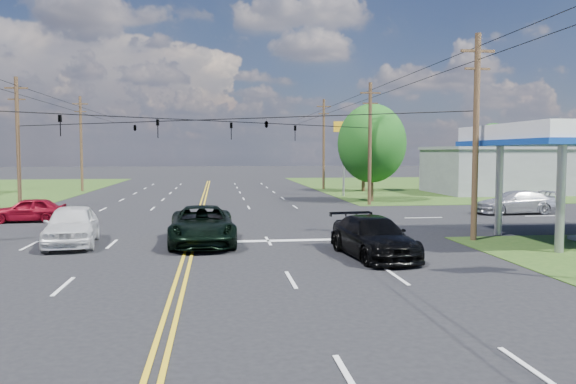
{
  "coord_description": "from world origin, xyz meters",
  "views": [
    {
      "loc": [
        1.17,
        -21.57,
        4.08
      ],
      "look_at": [
        4.68,
        6.0,
        2.13
      ],
      "focal_mm": 35.0,
      "sensor_mm": 36.0,
      "label": 1
    }
  ],
  "objects": [
    {
      "name": "ground",
      "position": [
        0.0,
        12.0,
        0.0
      ],
      "size": [
        280.0,
        280.0,
        0.0
      ],
      "primitive_type": "plane",
      "color": "black",
      "rests_on": "ground"
    },
    {
      "name": "pickup_white",
      "position": [
        -5.21,
        4.0,
        0.89
      ],
      "size": [
        2.77,
        5.47,
        1.78
      ],
      "primitive_type": "imported",
      "rotation": [
        0.0,
        0.0,
        0.13
      ],
      "color": "silver",
      "rests_on": "ground"
    },
    {
      "name": "stop_bar",
      "position": [
        5.0,
        4.0,
        0.0
      ],
      "size": [
        10.0,
        0.5,
        0.02
      ],
      "primitive_type": "cube",
      "color": "silver",
      "rests_on": "ground"
    },
    {
      "name": "span_wire_signals",
      "position": [
        0.0,
        12.0,
        6.0
      ],
      "size": [
        26.0,
        18.0,
        1.13
      ],
      "color": "black",
      "rests_on": "ground"
    },
    {
      "name": "sedan_far",
      "position": [
        20.94,
        13.58,
        0.78
      ],
      "size": [
        5.47,
        2.46,
        1.56
      ],
      "primitive_type": "imported",
      "rotation": [
        0.0,
        0.0,
        -1.52
      ],
      "color": "silver",
      "rests_on": "ground"
    },
    {
      "name": "power_lines",
      "position": [
        0.0,
        10.0,
        8.6
      ],
      "size": [
        26.04,
        100.0,
        0.64
      ],
      "color": "black",
      "rests_on": "ground"
    },
    {
      "name": "pole_ne",
      "position": [
        13.0,
        21.0,
        4.92
      ],
      "size": [
        1.6,
        0.28,
        9.5
      ],
      "color": "#46291D",
      "rests_on": "ground"
    },
    {
      "name": "polesign_ne",
      "position": [
        13.0,
        30.0,
        5.41
      ],
      "size": [
        1.97,
        0.35,
        7.11
      ],
      "color": "#A5A5AA",
      "rests_on": "ground"
    },
    {
      "name": "tree_far_r",
      "position": [
        34.0,
        42.0,
        4.54
      ],
      "size": [
        5.32,
        5.32,
        7.63
      ],
      "color": "#46291D",
      "rests_on": "ground"
    },
    {
      "name": "tree_right_a",
      "position": [
        14.0,
        24.0,
        4.87
      ],
      "size": [
        5.7,
        5.7,
        8.18
      ],
      "color": "#46291D",
      "rests_on": "ground"
    },
    {
      "name": "sedan_red",
      "position": [
        -9.88,
        13.0,
        0.72
      ],
      "size": [
        4.33,
        1.99,
        1.44
      ],
      "primitive_type": "imported",
      "rotation": [
        0.0,
        0.0,
        -1.5
      ],
      "color": "maroon",
      "rests_on": "ground"
    },
    {
      "name": "pole_se",
      "position": [
        13.0,
        3.0,
        4.92
      ],
      "size": [
        1.6,
        0.28,
        9.5
      ],
      "color": "#46291D",
      "rests_on": "ground"
    },
    {
      "name": "pole_nw",
      "position": [
        -13.0,
        21.0,
        4.92
      ],
      "size": [
        1.6,
        0.28,
        9.5
      ],
      "color": "#46291D",
      "rests_on": "ground"
    },
    {
      "name": "tree_right_b",
      "position": [
        16.5,
        36.0,
        4.22
      ],
      "size": [
        4.94,
        4.94,
        7.09
      ],
      "color": "#46291D",
      "rests_on": "ground"
    },
    {
      "name": "suv_black",
      "position": [
        7.23,
        -0.41,
        0.79
      ],
      "size": [
        2.84,
        5.66,
        1.58
      ],
      "primitive_type": "imported",
      "rotation": [
        0.0,
        0.0,
        0.12
      ],
      "color": "black",
      "rests_on": "ground"
    },
    {
      "name": "pole_left_far",
      "position": [
        -13.0,
        40.0,
        5.17
      ],
      "size": [
        1.6,
        0.28,
        10.0
      ],
      "color": "#46291D",
      "rests_on": "ground"
    },
    {
      "name": "pickup_dkgreen",
      "position": [
        0.5,
        3.5,
        0.85
      ],
      "size": [
        3.03,
        6.22,
        1.7
      ],
      "primitive_type": "imported",
      "rotation": [
        0.0,
        0.0,
        0.03
      ],
      "color": "black",
      "rests_on": "ground"
    },
    {
      "name": "retail_ne",
      "position": [
        30.0,
        32.0,
        2.2
      ],
      "size": [
        14.0,
        10.0,
        4.4
      ],
      "primitive_type": "cube",
      "color": "slate",
      "rests_on": "ground"
    },
    {
      "name": "grass_ne",
      "position": [
        35.0,
        44.0,
        0.0
      ],
      "size": [
        46.0,
        48.0,
        0.03
      ],
      "primitive_type": "cube",
      "color": "#244315",
      "rests_on": "ground"
    },
    {
      "name": "pole_right_far",
      "position": [
        13.0,
        40.0,
        5.17
      ],
      "size": [
        1.6,
        0.28,
        10.0
      ],
      "color": "#46291D",
      "rests_on": "ground"
    }
  ]
}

